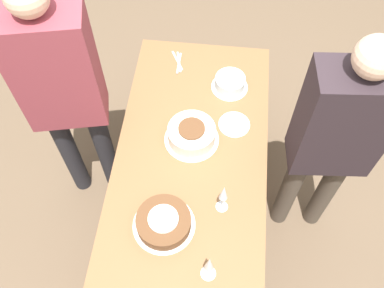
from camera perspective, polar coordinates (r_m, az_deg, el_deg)
ground_plane at (r=2.97m, az=0.00°, el=-8.20°), size 12.00×12.00×0.00m
dining_table at (r=2.41m, az=0.00°, el=-2.08°), size 1.59×0.81×0.74m
cake_center_white at (r=2.31m, az=-0.05°, el=1.30°), size 0.30×0.30×0.11m
cake_front_chocolate at (r=2.09m, az=-3.80°, el=-10.35°), size 0.31×0.31×0.09m
cake_back_decorated at (r=2.55m, az=5.08°, el=8.11°), size 0.22×0.22×0.08m
wine_glass_near at (r=1.91m, az=2.31°, el=-15.77°), size 0.07×0.07×0.22m
wine_glass_far at (r=2.03m, az=4.23°, el=-6.66°), size 0.06×0.06×0.22m
dessert_plate_left at (r=2.41m, az=5.65°, el=2.61°), size 0.18×0.18×0.01m
fork_pile at (r=2.70m, az=-1.82°, el=10.90°), size 0.19×0.09×0.01m
person_cutting at (r=2.29m, az=-16.85°, el=7.08°), size 0.30×0.44×1.69m
person_watching at (r=2.19m, az=18.50°, el=0.86°), size 0.25×0.42×1.61m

